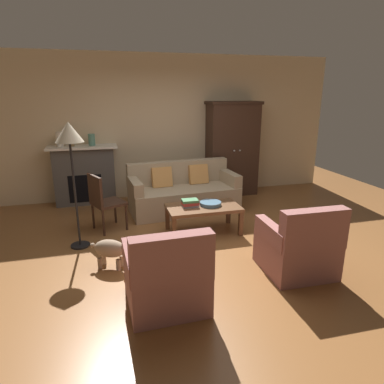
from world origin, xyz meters
name	(u,v)px	position (x,y,z in m)	size (l,w,h in m)	color
ground_plane	(195,243)	(0.00, 0.00, 0.00)	(9.60, 9.60, 0.00)	brown
back_wall	(162,127)	(0.00, 2.55, 1.40)	(7.20, 0.10, 2.80)	beige
fireplace	(85,175)	(-1.55, 2.30, 0.57)	(1.26, 0.48, 1.12)	#4C4947
armoire	(232,149)	(1.40, 2.22, 0.96)	(1.06, 0.57, 1.90)	#382319
couch	(183,193)	(0.17, 1.44, 0.32)	(1.98, 1.00, 0.86)	tan
coffee_table	(203,210)	(0.23, 0.36, 0.37)	(1.10, 0.60, 0.42)	brown
fruit_bowl	(210,203)	(0.35, 0.38, 0.45)	(0.33, 0.33, 0.05)	slate
book_stack	(190,203)	(0.03, 0.39, 0.48)	(0.25, 0.18, 0.11)	gray
mantel_vase_cream	(60,139)	(-1.93, 2.28, 1.25)	(0.13, 0.13, 0.27)	beige
mantel_vase_bronze	(71,139)	(-1.73, 2.28, 1.26)	(0.09, 0.09, 0.28)	olive
mantel_vase_jade	(92,140)	(-1.37, 2.28, 1.23)	(0.12, 0.12, 0.22)	slate
armchair_near_left	(167,278)	(-0.66, -1.35, 0.32)	(0.80, 0.79, 0.88)	#935B56
armchair_near_right	(298,248)	(0.96, -1.09, 0.32)	(0.79, 0.79, 0.88)	#935B56
side_chair_wooden	(103,199)	(-1.24, 0.81, 0.51)	(0.58, 0.58, 0.90)	#382319
floor_lamp	(70,140)	(-1.59, 0.32, 1.49)	(0.36, 0.36, 1.72)	black
dog	(113,249)	(-1.16, -0.41, 0.25)	(0.53, 0.36, 0.39)	gray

